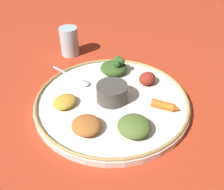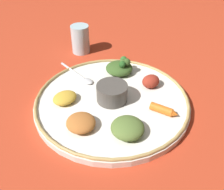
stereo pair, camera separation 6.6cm
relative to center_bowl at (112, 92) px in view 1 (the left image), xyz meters
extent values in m
plane|color=#B7381E|center=(0.00, 0.00, -0.04)|extent=(2.40, 2.40, 0.00)
cylinder|color=white|center=(0.00, 0.00, -0.03)|extent=(0.40, 0.40, 0.02)
torus|color=tan|center=(0.00, 0.00, -0.02)|extent=(0.40, 0.40, 0.01)
cylinder|color=#4C4742|center=(0.00, 0.00, 0.00)|extent=(0.08, 0.08, 0.05)
cylinder|color=#99471E|center=(0.00, 0.00, 0.02)|extent=(0.07, 0.07, 0.01)
ellipsoid|color=silver|center=(0.03, -0.10, -0.02)|extent=(0.03, 0.04, 0.01)
cylinder|color=silver|center=(0.06, -0.17, -0.02)|extent=(0.05, 0.11, 0.01)
ellipsoid|color=#385623|center=(-0.07, -0.11, -0.01)|extent=(0.10, 0.10, 0.03)
sphere|color=#385623|center=(-0.08, -0.10, 0.01)|extent=(0.02, 0.02, 0.02)
sphere|color=#2D6628|center=(-0.09, -0.12, 0.01)|extent=(0.02, 0.02, 0.02)
sphere|color=#385623|center=(-0.09, -0.10, 0.01)|extent=(0.02, 0.02, 0.02)
sphere|color=#23511E|center=(-0.07, -0.09, 0.01)|extent=(0.02, 0.02, 0.02)
cylinder|color=orange|center=(-0.09, 0.09, -0.01)|extent=(0.05, 0.06, 0.02)
cone|color=orange|center=(-0.11, 0.12, -0.01)|extent=(0.02, 0.02, 0.02)
ellipsoid|color=#B2662D|center=(0.10, 0.07, -0.01)|extent=(0.07, 0.07, 0.03)
ellipsoid|color=#567033|center=(0.01, 0.12, -0.01)|extent=(0.10, 0.10, 0.03)
ellipsoid|color=maroon|center=(-0.12, -0.01, -0.01)|extent=(0.06, 0.05, 0.03)
ellipsoid|color=gold|center=(0.12, -0.04, -0.01)|extent=(0.08, 0.07, 0.02)
cylinder|color=silver|center=(-0.01, -0.31, 0.01)|extent=(0.06, 0.06, 0.10)
cylinder|color=tan|center=(-0.01, -0.31, -0.02)|extent=(0.05, 0.05, 0.04)
camera|label=1|loc=(0.26, 0.45, 0.40)|focal=40.79mm
camera|label=2|loc=(0.20, 0.48, 0.40)|focal=40.79mm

